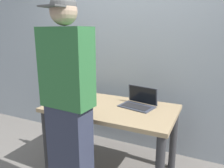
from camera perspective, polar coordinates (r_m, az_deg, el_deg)
The scene contains 7 objects.
desk at distance 2.38m, azimuth -0.31°, elevation -8.96°, with size 1.37×0.78×0.77m.
laptop at distance 2.35m, azimuth 7.03°, elevation -4.76°, with size 0.40×0.31×0.20m.
beer_bottle_dark at distance 2.49m, azimuth -8.54°, elevation -2.06°, with size 0.07×0.07×0.31m.
beer_bottle_green at distance 2.55m, azimuth -9.80°, elevation -1.88°, with size 0.06×0.06×0.28m.
beer_bottle_brown at distance 2.63m, azimuth -11.97°, elevation -1.38°, with size 0.07×0.07×0.30m.
person_figure at distance 1.88m, azimuth -11.41°, elevation -5.56°, with size 0.44×0.31×1.84m.
back_wall at distance 2.86m, azimuth 5.90°, elevation 8.55°, with size 6.00×0.10×2.60m, color #99A3AD.
Camera 1 is at (0.96, -1.98, 1.55)m, focal length 34.79 mm.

